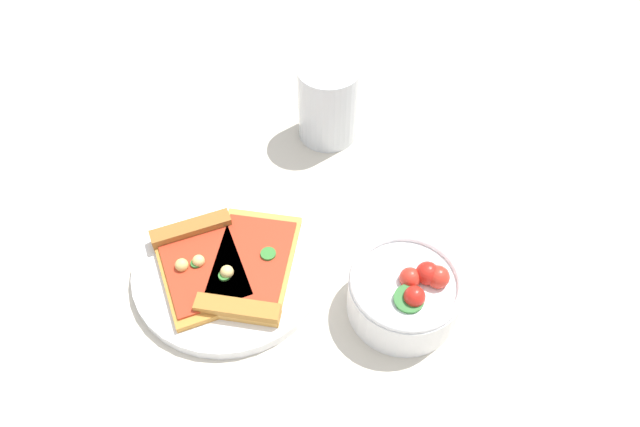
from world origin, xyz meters
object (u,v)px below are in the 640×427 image
at_px(salad_bowl, 405,293).
at_px(soda_glass, 328,105).
at_px(pizza_slice_near, 201,260).
at_px(pizza_slice_far, 249,272).
at_px(plate, 232,266).

bearing_deg(salad_bowl, soda_glass, 162.31).
xyz_separation_m(pizza_slice_near, pizza_slice_far, (0.04, 0.04, -0.00)).
relative_size(pizza_slice_near, soda_glass, 1.34).
distance_m(pizza_slice_far, soda_glass, 0.27).
bearing_deg(soda_glass, pizza_slice_near, -66.14).
bearing_deg(plate, salad_bowl, 41.81).
bearing_deg(pizza_slice_far, pizza_slice_near, -138.97).
xyz_separation_m(plate, soda_glass, (-0.13, 0.22, 0.04)).
height_order(plate, soda_glass, soda_glass).
bearing_deg(pizza_slice_near, soda_glass, 113.86).
distance_m(pizza_slice_near, pizza_slice_far, 0.06).
height_order(plate, pizza_slice_near, pizza_slice_near).
xyz_separation_m(pizza_slice_near, salad_bowl, (0.17, 0.16, 0.01)).
xyz_separation_m(pizza_slice_far, soda_glass, (-0.16, 0.21, 0.03)).
height_order(pizza_slice_near, pizza_slice_far, pizza_slice_near).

